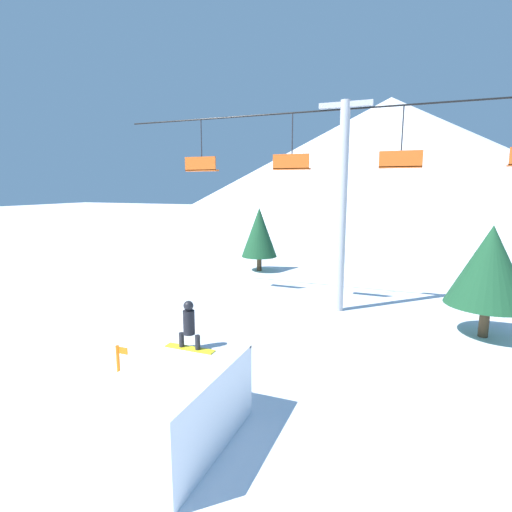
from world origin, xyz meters
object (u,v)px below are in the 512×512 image
object	(u,v)px
snowboarder	(189,325)
pine_tree_near	(490,266)
trail_marker	(119,369)
snow_ramp	(178,406)

from	to	relation	value
snowboarder	pine_tree_near	size ratio (longest dim) A/B	0.30
pine_tree_near	trail_marker	xyz separation A→B (m)	(-10.47, -9.15, -2.10)
snowboarder	trail_marker	bearing A→B (deg)	174.47
pine_tree_near	trail_marker	bearing A→B (deg)	-138.83
pine_tree_near	snowboarder	bearing A→B (deg)	-130.13
snowboarder	trail_marker	size ratio (longest dim) A/B	0.89
snow_ramp	snowboarder	size ratio (longest dim) A/B	2.77
pine_tree_near	trail_marker	distance (m)	14.06
trail_marker	snow_ramp	bearing A→B (deg)	-24.53
snowboarder	trail_marker	distance (m)	3.09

